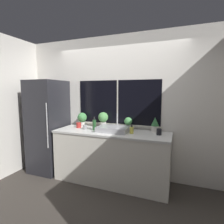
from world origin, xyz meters
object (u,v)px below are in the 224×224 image
Objects in this scene: soap_bottle at (132,130)px; mug_black at (159,132)px; potted_plant_center_right at (128,123)px; bottle_tall at (94,125)px; potted_plant_center_left at (103,118)px; potted_plant_far_right at (155,124)px; mug_grey at (85,127)px; sink at (113,129)px; mug_red at (79,125)px; potted_plant_far_left at (82,118)px; refrigerator at (49,126)px.

mug_black is at bearing 8.75° from soap_bottle.
mug_black is (0.58, -0.20, -0.08)m from potted_plant_center_right.
potted_plant_center_left is at bearing 73.83° from bottle_tall.
potted_plant_center_left is 0.99m from potted_plant_far_right.
potted_plant_center_left is at bearing 44.69° from mug_grey.
bottle_tall is 2.36× the size of mug_black.
sink reaches higher than mug_grey.
potted_plant_far_right is at bearing 37.13° from soap_bottle.
mug_red is (-1.45, -0.17, -0.09)m from potted_plant_far_right.
potted_plant_center_left is (0.47, 0.00, 0.02)m from potted_plant_far_left.
sink reaches higher than bottle_tall.
sink is 2.31× the size of potted_plant_center_right.
refrigerator reaches higher than sink.
mug_grey is (0.87, -0.03, 0.05)m from refrigerator.
refrigerator is at bearing 178.77° from soap_bottle.
sink is at bearing -177.33° from mug_black.
sink is 2.20× the size of bottle_tall.
potted_plant_far_right is 2.49× the size of mug_black.
soap_bottle is (-0.35, -0.27, -0.08)m from potted_plant_far_right.
refrigerator is 1.43m from sink.
mug_grey is at bearing -51.11° from potted_plant_far_left.
refrigerator reaches higher than potted_plant_center_left.
bottle_tall is (0.40, -0.25, -0.06)m from potted_plant_far_left.
bottle_tall is at bearing -31.64° from potted_plant_far_left.
sink reaches higher than mug_black.
potted_plant_center_left is at bearing 141.45° from sink.
soap_bottle is at bearing -0.53° from mug_grey.
refrigerator is 2.15m from potted_plant_far_right.
potted_plant_far_left is at bearing 180.00° from potted_plant_center_right.
mug_grey is at bearing -135.31° from potted_plant_center_left.
mug_black is at bearing -18.94° from potted_plant_center_right.
potted_plant_center_left is 3.66× the size of mug_grey.
potted_plant_center_right is 0.63m from bottle_tall.
bottle_tall reaches higher than mug_grey.
refrigerator reaches higher than mug_grey.
potted_plant_center_left is at bearing 180.00° from potted_plant_center_right.
refrigerator is at bearing 178.04° from mug_grey.
potted_plant_far_left is 0.47m from potted_plant_center_left.
mug_black is 1.54m from mug_red.
potted_plant_far_right is 0.45m from soap_bottle.
refrigerator is at bearing -160.96° from potted_plant_far_left.
mug_black is at bearing 0.78° from refrigerator.
bottle_tall is at bearing -11.81° from mug_red.
potted_plant_center_left is at bearing 157.37° from soap_bottle.
potted_plant_center_left is at bearing 180.00° from potted_plant_far_right.
potted_plant_center_right reaches higher than soap_bottle.
potted_plant_center_left is 1.32× the size of potted_plant_center_right.
mug_red is at bearing 174.72° from soap_bottle.
refrigerator reaches higher than mug_black.
soap_bottle is at bearing -5.23° from sink.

